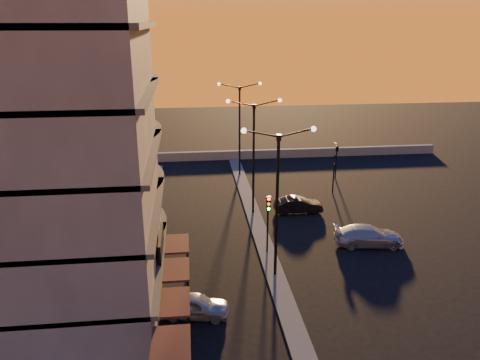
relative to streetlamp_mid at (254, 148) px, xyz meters
name	(u,v)px	position (x,y,z in m)	size (l,w,h in m)	color
ground	(275,275)	(0.00, -10.00, -5.59)	(120.00, 120.00, 0.00)	black
sidewalk_west	(113,253)	(-10.50, -6.00, -5.53)	(5.00, 40.00, 0.12)	#535350
median	(253,213)	(0.00, 0.00, -5.53)	(1.20, 36.00, 0.12)	#535350
parapet	(251,154)	(2.00, 16.00, -5.09)	(44.00, 0.50, 1.00)	slate
building	(12,88)	(-14.00, -9.97, 6.32)	(14.35, 17.08, 25.00)	#67625B
streetlamp_near	(277,192)	(0.00, -10.00, 0.00)	(4.32, 0.32, 9.51)	black
streetlamp_mid	(254,148)	(0.00, 0.00, 0.00)	(4.32, 0.32, 9.51)	black
streetlamp_far	(240,122)	(0.00, 10.00, 0.00)	(4.32, 0.32, 9.51)	black
traffic_light_main	(268,215)	(0.00, -7.13, -2.70)	(0.28, 0.44, 4.25)	black
signal_east_a	(334,173)	(8.00, 4.00, -3.66)	(0.13, 0.16, 3.60)	black
signal_east_b	(337,149)	(9.50, 8.00, -2.49)	(0.42, 1.99, 3.60)	black
car_hatchback	(194,305)	(-5.11, -13.65, -4.95)	(1.52, 3.78, 1.29)	#A6A9AE
car_sedan	(298,205)	(3.75, -0.19, -4.94)	(1.39, 3.97, 1.31)	black
car_wagon	(369,236)	(7.37, -6.56, -4.88)	(1.99, 4.89, 1.42)	#B0B4B8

